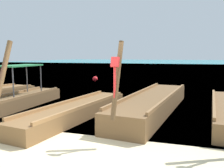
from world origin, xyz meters
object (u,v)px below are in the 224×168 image
object	(u,v)px
longtail_boat_violet_ribbon	(76,111)
mooring_buoy_near	(95,79)
longtail_boat_green_ribbon	(9,102)
longtail_boat_red_ribbon	(153,103)

from	to	relation	value
longtail_boat_violet_ribbon	mooring_buoy_near	xyz separation A→B (m)	(-3.66, 11.12, -0.04)
longtail_boat_violet_ribbon	mooring_buoy_near	bearing A→B (deg)	108.21
longtail_boat_violet_ribbon	mooring_buoy_near	distance (m)	11.71
longtail_boat_green_ribbon	longtail_boat_red_ribbon	bearing A→B (deg)	15.02
longtail_boat_red_ribbon	mooring_buoy_near	world-z (taller)	longtail_boat_red_ribbon
longtail_boat_red_ribbon	mooring_buoy_near	bearing A→B (deg)	123.02
longtail_boat_green_ribbon	longtail_boat_violet_ribbon	size ratio (longest dim) A/B	1.06
longtail_boat_green_ribbon	mooring_buoy_near	xyz separation A→B (m)	(-0.59, 10.85, -0.10)
longtail_boat_red_ribbon	mooring_buoy_near	size ratio (longest dim) A/B	17.08
longtail_boat_green_ribbon	longtail_boat_red_ribbon	size ratio (longest dim) A/B	0.90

